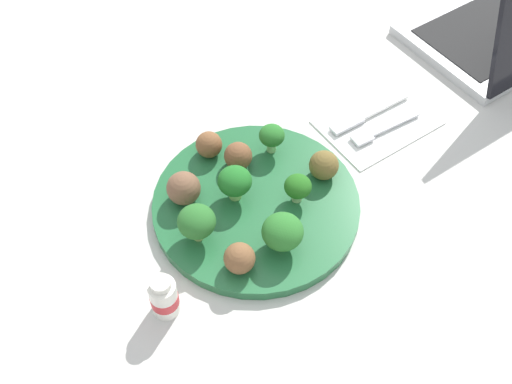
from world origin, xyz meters
The scene contains 16 objects.
ground_plane centered at (0.00, 0.00, 0.00)m, with size 4.00×4.00×0.00m, color beige.
plate centered at (0.00, 0.00, 0.01)m, with size 0.28×0.28×0.02m, color #236638.
broccoli_floret_mid_left centered at (0.02, 0.08, 0.05)m, with size 0.05×0.05×0.05m.
broccoli_floret_front_left centered at (0.02, -0.02, 0.05)m, with size 0.05×0.05×0.05m.
broccoli_floret_near_rim centered at (0.09, 0.00, 0.05)m, with size 0.05×0.05×0.05m.
broccoli_floret_mid_right centered at (-0.07, -0.06, 0.05)m, with size 0.04×0.04×0.05m.
broccoli_floret_back_right centered at (-0.05, 0.03, 0.04)m, with size 0.04×0.04×0.04m.
meatball_mid_left centered at (-0.10, 0.02, 0.04)m, with size 0.04×0.04×0.04m, color brown.
meatball_far_rim centered at (0.08, 0.07, 0.04)m, with size 0.04×0.04×0.04m, color brown.
meatball_mid_right centered at (0.07, -0.06, 0.04)m, with size 0.05×0.05×0.05m, color brown.
meatball_front_left centered at (0.00, -0.11, 0.03)m, with size 0.04×0.04×0.04m, color brown.
meatball_back_left centered at (-0.02, -0.06, 0.04)m, with size 0.04×0.04×0.04m, color brown.
napkin centered at (-0.24, -0.01, 0.00)m, with size 0.17×0.12×0.01m, color white.
fork centered at (-0.24, 0.00, 0.01)m, with size 0.12×0.03×0.01m.
knife centered at (-0.24, -0.03, 0.01)m, with size 0.15×0.03×0.01m.
yogurt_bottle centered at (0.18, 0.05, 0.03)m, with size 0.03×0.03×0.07m.
Camera 1 is at (0.30, 0.38, 0.67)m, focal length 42.58 mm.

